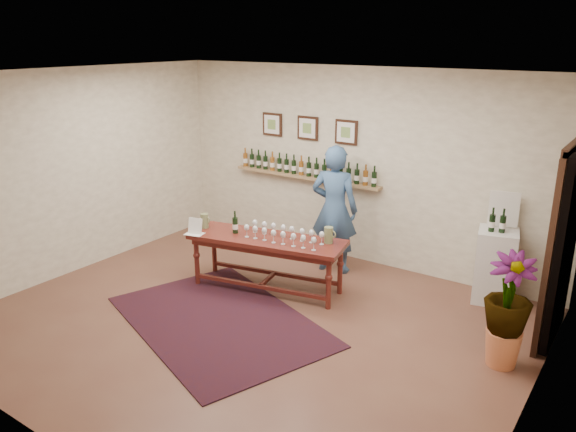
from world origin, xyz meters
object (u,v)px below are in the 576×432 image
Objects in this scene: display_pedestal at (495,266)px; person at (334,209)px; tasting_table at (267,245)px; potted_plant at (507,311)px.

person is (-2.13, -0.30, 0.44)m from display_pedestal.
display_pedestal is at bearing 15.95° from tasting_table.
display_pedestal is 1.52m from potted_plant.
person is at bearing 156.75° from potted_plant.
person is (0.39, 1.04, 0.29)m from tasting_table.
tasting_table is at bearing 178.30° from potted_plant.
display_pedestal is at bearing 109.06° from potted_plant.
person is at bearing -171.97° from display_pedestal.
tasting_table is 1.15m from person.
display_pedestal is (2.53, 1.34, -0.15)m from tasting_table.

